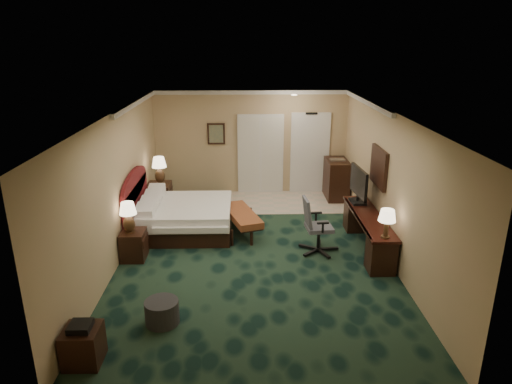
{
  "coord_description": "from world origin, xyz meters",
  "views": [
    {
      "loc": [
        -0.17,
        -7.95,
        3.95
      ],
      "look_at": [
        0.05,
        0.6,
        1.05
      ],
      "focal_mm": 32.0,
      "sensor_mm": 36.0,
      "label": 1
    }
  ],
  "objects_px": {
    "desk": "(367,232)",
    "desk_chair": "(319,225)",
    "nightstand_near": "(134,245)",
    "lamp_near": "(129,218)",
    "ottoman": "(162,312)",
    "side_table": "(83,346)",
    "nightstand_far": "(160,197)",
    "lamp_far": "(160,170)",
    "bed": "(186,217)",
    "minibar": "(336,179)",
    "tv": "(359,186)",
    "bed_bench": "(242,223)"
  },
  "relations": [
    {
      "from": "lamp_near",
      "to": "desk",
      "type": "distance_m",
      "value": 4.56
    },
    {
      "from": "desk",
      "to": "tv",
      "type": "height_order",
      "value": "tv"
    },
    {
      "from": "side_table",
      "to": "desk_chair",
      "type": "xyz_separation_m",
      "value": [
        3.49,
        3.11,
        0.31
      ]
    },
    {
      "from": "nightstand_near",
      "to": "lamp_near",
      "type": "relative_size",
      "value": 0.93
    },
    {
      "from": "bed",
      "to": "tv",
      "type": "bearing_deg",
      "value": -3.2
    },
    {
      "from": "lamp_far",
      "to": "tv",
      "type": "distance_m",
      "value": 4.61
    },
    {
      "from": "tv",
      "to": "minibar",
      "type": "xyz_separation_m",
      "value": [
        0.0,
        2.25,
        -0.55
      ]
    },
    {
      "from": "desk",
      "to": "side_table",
      "type": "bearing_deg",
      "value": -144.13
    },
    {
      "from": "nightstand_far",
      "to": "lamp_near",
      "type": "relative_size",
      "value": 1.13
    },
    {
      "from": "lamp_far",
      "to": "side_table",
      "type": "relative_size",
      "value": 1.3
    },
    {
      "from": "ottoman",
      "to": "side_table",
      "type": "distance_m",
      "value": 1.19
    },
    {
      "from": "lamp_far",
      "to": "lamp_near",
      "type": "bearing_deg",
      "value": -92.54
    },
    {
      "from": "tv",
      "to": "minibar",
      "type": "bearing_deg",
      "value": 85.91
    },
    {
      "from": "bed",
      "to": "ottoman",
      "type": "height_order",
      "value": "bed"
    },
    {
      "from": "bed",
      "to": "minibar",
      "type": "distance_m",
      "value": 4.16
    },
    {
      "from": "nightstand_near",
      "to": "nightstand_far",
      "type": "xyz_separation_m",
      "value": [
        0.05,
        2.53,
        0.06
      ]
    },
    {
      "from": "lamp_far",
      "to": "minibar",
      "type": "bearing_deg",
      "value": 9.79
    },
    {
      "from": "lamp_near",
      "to": "bed",
      "type": "bearing_deg",
      "value": 57.04
    },
    {
      "from": "lamp_far",
      "to": "minibar",
      "type": "height_order",
      "value": "lamp_far"
    },
    {
      "from": "bed",
      "to": "tv",
      "type": "xyz_separation_m",
      "value": [
        3.62,
        -0.2,
        0.75
      ]
    },
    {
      "from": "nightstand_far",
      "to": "ottoman",
      "type": "relative_size",
      "value": 1.35
    },
    {
      "from": "bed_bench",
      "to": "bed",
      "type": "bearing_deg",
      "value": 154.37
    },
    {
      "from": "ottoman",
      "to": "tv",
      "type": "bearing_deg",
      "value": 41.51
    },
    {
      "from": "lamp_near",
      "to": "ottoman",
      "type": "distance_m",
      "value": 2.33
    },
    {
      "from": "lamp_far",
      "to": "desk",
      "type": "height_order",
      "value": "lamp_far"
    },
    {
      "from": "bed",
      "to": "lamp_far",
      "type": "xyz_separation_m",
      "value": [
        -0.74,
        1.29,
        0.68
      ]
    },
    {
      "from": "bed",
      "to": "tv",
      "type": "height_order",
      "value": "tv"
    },
    {
      "from": "nightstand_near",
      "to": "desk_chair",
      "type": "height_order",
      "value": "desk_chair"
    },
    {
      "from": "lamp_far",
      "to": "minibar",
      "type": "relative_size",
      "value": 0.64
    },
    {
      "from": "bed",
      "to": "lamp_far",
      "type": "height_order",
      "value": "lamp_far"
    },
    {
      "from": "nightstand_near",
      "to": "ottoman",
      "type": "bearing_deg",
      "value": -67.23
    },
    {
      "from": "minibar",
      "to": "bed_bench",
      "type": "bearing_deg",
      "value": -137.73
    },
    {
      "from": "bed",
      "to": "lamp_far",
      "type": "bearing_deg",
      "value": 119.88
    },
    {
      "from": "nightstand_far",
      "to": "lamp_near",
      "type": "distance_m",
      "value": 2.62
    },
    {
      "from": "nightstand_near",
      "to": "bed_bench",
      "type": "relative_size",
      "value": 0.39
    },
    {
      "from": "nightstand_far",
      "to": "bed_bench",
      "type": "distance_m",
      "value": 2.42
    },
    {
      "from": "bed_bench",
      "to": "lamp_far",
      "type": "bearing_deg",
      "value": 125.05
    },
    {
      "from": "nightstand_far",
      "to": "desk",
      "type": "bearing_deg",
      "value": -26.46
    },
    {
      "from": "nightstand_near",
      "to": "minibar",
      "type": "bearing_deg",
      "value": 36.85
    },
    {
      "from": "lamp_far",
      "to": "ottoman",
      "type": "bearing_deg",
      "value": -80.36
    },
    {
      "from": "nightstand_far",
      "to": "minibar",
      "type": "xyz_separation_m",
      "value": [
        4.4,
        0.8,
        0.17
      ]
    },
    {
      "from": "nightstand_far",
      "to": "minibar",
      "type": "relative_size",
      "value": 0.66
    },
    {
      "from": "tv",
      "to": "minibar",
      "type": "relative_size",
      "value": 0.95
    },
    {
      "from": "minibar",
      "to": "nightstand_near",
      "type": "bearing_deg",
      "value": -143.15
    },
    {
      "from": "bed",
      "to": "ottoman",
      "type": "xyz_separation_m",
      "value": [
        0.05,
        -3.36,
        -0.13
      ]
    },
    {
      "from": "bed",
      "to": "ottoman",
      "type": "bearing_deg",
      "value": -89.19
    },
    {
      "from": "tv",
      "to": "lamp_near",
      "type": "bearing_deg",
      "value": -169.89
    },
    {
      "from": "desk",
      "to": "desk_chair",
      "type": "xyz_separation_m",
      "value": [
        -0.98,
        -0.12,
        0.21
      ]
    },
    {
      "from": "ottoman",
      "to": "bed_bench",
      "type": "bearing_deg",
      "value": 70.28
    },
    {
      "from": "bed",
      "to": "ottoman",
      "type": "distance_m",
      "value": 3.36
    }
  ]
}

